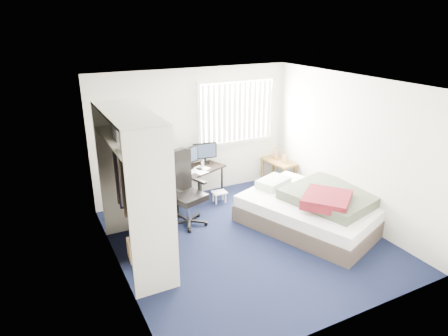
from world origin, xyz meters
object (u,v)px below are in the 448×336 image
at_px(office_chair, 185,196).
at_px(desk, 190,168).
at_px(nightstand, 279,164).
at_px(bed, 314,209).

bearing_deg(office_chair, desk, 60.85).
bearing_deg(nightstand, bed, -104.97).
bearing_deg(desk, bed, -50.08).
bearing_deg(office_chair, bed, -28.97).
distance_m(desk, nightstand, 2.01).
bearing_deg(desk, office_chair, -119.15).
xyz_separation_m(office_chair, nightstand, (2.42, 0.70, -0.04)).
distance_m(desk, office_chair, 0.88).
bearing_deg(nightstand, desk, 178.63).
xyz_separation_m(nightstand, bed, (-0.47, -1.78, -0.16)).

